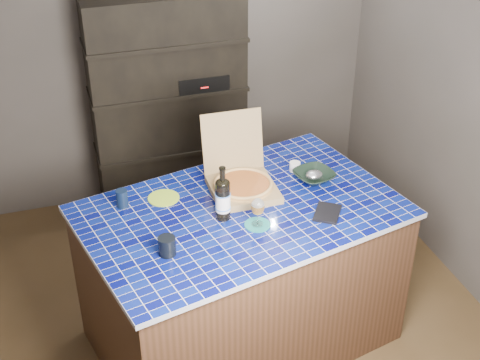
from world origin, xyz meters
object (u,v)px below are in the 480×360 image
object	(u,v)px
pizza_box	(242,182)
bowl	(314,176)
dvd_case	(327,213)
wine_glass	(258,207)
kitchen_island	(241,276)
mead_bottle	(223,198)

from	to	relation	value
pizza_box	bowl	xyz separation A→B (m)	(0.46, -0.02, -0.03)
pizza_box	dvd_case	xyz separation A→B (m)	(0.39, -0.39, -0.05)
pizza_box	wine_glass	distance (m)	0.38
kitchen_island	pizza_box	xyz separation A→B (m)	(0.07, 0.20, 0.56)
kitchen_island	pizza_box	size ratio (longest dim) A/B	4.28
kitchen_island	mead_bottle	xyz separation A→B (m)	(-0.13, -0.05, 0.63)
bowl	pizza_box	bearing A→B (deg)	177.05
wine_glass	kitchen_island	bearing A→B (deg)	101.91
pizza_box	mead_bottle	distance (m)	0.32
kitchen_island	wine_glass	size ratio (longest dim) A/B	11.81
kitchen_island	bowl	xyz separation A→B (m)	(0.53, 0.17, 0.53)
dvd_case	bowl	world-z (taller)	bowl
mead_bottle	dvd_case	bearing A→B (deg)	-13.87
kitchen_island	bowl	bearing A→B (deg)	5.21
pizza_box	dvd_case	bearing A→B (deg)	-44.18
mead_bottle	wine_glass	bearing A→B (deg)	-38.11
mead_bottle	wine_glass	world-z (taller)	mead_bottle
dvd_case	bowl	size ratio (longest dim) A/B	0.81
kitchen_island	bowl	size ratio (longest dim) A/B	8.40
wine_glass	dvd_case	distance (m)	0.44
dvd_case	pizza_box	bearing A→B (deg)	168.97
mead_bottle	pizza_box	bearing A→B (deg)	52.08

